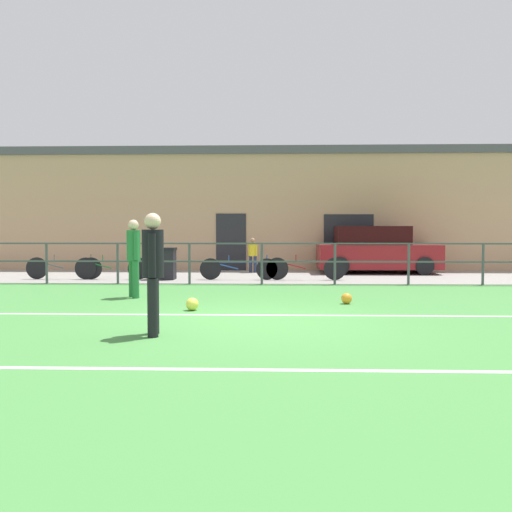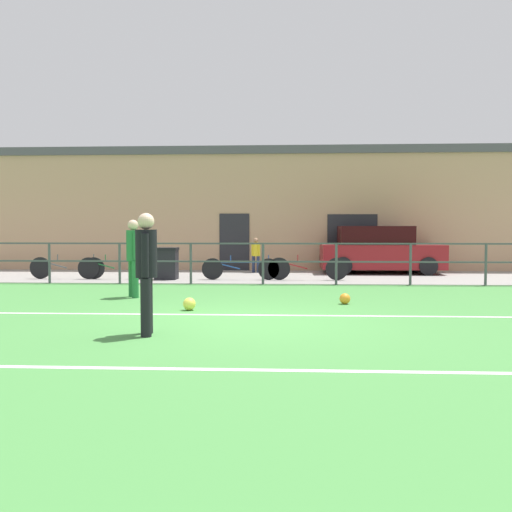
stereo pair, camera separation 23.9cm
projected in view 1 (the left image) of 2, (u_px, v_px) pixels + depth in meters
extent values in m
cube|color=#478C42|center=(253.00, 322.00, 8.90)|extent=(60.00, 44.00, 0.04)
cube|color=white|center=(255.00, 315.00, 9.52)|extent=(36.00, 0.11, 0.00)
cube|color=white|center=(242.00, 370.00, 5.79)|extent=(36.00, 0.11, 0.00)
cube|color=gray|center=(264.00, 276.00, 17.39)|extent=(48.00, 5.00, 0.02)
cylinder|color=#474C51|center=(47.00, 263.00, 15.07)|extent=(0.07, 0.07, 1.15)
cylinder|color=#474C51|center=(118.00, 263.00, 15.00)|extent=(0.07, 0.07, 1.15)
cylinder|color=#474C51|center=(189.00, 264.00, 14.93)|extent=(0.07, 0.07, 1.15)
cylinder|color=#474C51|center=(262.00, 264.00, 14.86)|extent=(0.07, 0.07, 1.15)
cylinder|color=#474C51|center=(335.00, 264.00, 14.80)|extent=(0.07, 0.07, 1.15)
cylinder|color=#474C51|center=(409.00, 264.00, 14.73)|extent=(0.07, 0.07, 1.15)
cylinder|color=#474C51|center=(483.00, 264.00, 14.66)|extent=(0.07, 0.07, 1.15)
cube|color=#474C51|center=(262.00, 244.00, 14.84)|extent=(36.00, 0.04, 0.04)
cube|color=#474C51|center=(262.00, 262.00, 14.86)|extent=(36.00, 0.04, 0.04)
cube|color=tan|center=(266.00, 214.00, 20.98)|extent=(28.00, 2.40, 4.28)
cube|color=#232328|center=(231.00, 242.00, 19.86)|extent=(1.10, 0.04, 2.10)
cube|color=#232328|center=(349.00, 229.00, 19.69)|extent=(1.80, 0.04, 1.10)
cube|color=#4C4C51|center=(266.00, 154.00, 20.87)|extent=(28.00, 2.56, 0.30)
cylinder|color=black|center=(154.00, 305.00, 7.80)|extent=(0.15, 0.15, 0.82)
cylinder|color=black|center=(153.00, 308.00, 7.54)|extent=(0.15, 0.15, 0.82)
cylinder|color=black|center=(153.00, 254.00, 7.63)|extent=(0.30, 0.30, 0.68)
sphere|color=beige|center=(153.00, 221.00, 7.61)|extent=(0.23, 0.23, 0.23)
cylinder|color=black|center=(154.00, 254.00, 7.82)|extent=(0.11, 0.11, 0.61)
cylinder|color=black|center=(152.00, 256.00, 7.45)|extent=(0.11, 0.11, 0.61)
cylinder|color=#237038|center=(132.00, 279.00, 12.09)|extent=(0.15, 0.15, 0.82)
cylinder|color=#237038|center=(136.00, 280.00, 11.87)|extent=(0.15, 0.15, 0.82)
cylinder|color=#237038|center=(134.00, 245.00, 11.94)|extent=(0.30, 0.30, 0.68)
sphere|color=beige|center=(133.00, 225.00, 11.92)|extent=(0.23, 0.23, 0.23)
cylinder|color=#237038|center=(131.00, 246.00, 12.10)|extent=(0.11, 0.11, 0.60)
cylinder|color=#237038|center=(136.00, 247.00, 11.79)|extent=(0.11, 0.11, 0.60)
sphere|color=orange|center=(347.00, 299.00, 10.97)|extent=(0.22, 0.22, 0.22)
sphere|color=#E5E04C|center=(192.00, 304.00, 10.07)|extent=(0.24, 0.24, 0.24)
cylinder|color=#232D4C|center=(255.00, 264.00, 18.81)|extent=(0.10, 0.10, 0.57)
cylinder|color=#232D4C|center=(250.00, 264.00, 18.88)|extent=(0.10, 0.10, 0.57)
cylinder|color=gold|center=(253.00, 249.00, 18.82)|extent=(0.21, 0.21, 0.47)
sphere|color=#A37556|center=(253.00, 240.00, 18.81)|extent=(0.16, 0.16, 0.16)
cylinder|color=gold|center=(256.00, 250.00, 18.77)|extent=(0.07, 0.07, 0.42)
cylinder|color=gold|center=(249.00, 250.00, 18.87)|extent=(0.07, 0.07, 0.42)
cube|color=maroon|center=(377.00, 256.00, 18.64)|extent=(4.06, 1.81, 0.82)
cube|color=black|center=(372.00, 235.00, 18.61)|extent=(2.44, 1.52, 0.63)
cylinder|color=black|center=(340.00, 266.00, 17.83)|extent=(0.60, 0.18, 0.60)
cylinder|color=black|center=(425.00, 266.00, 17.74)|extent=(0.60, 0.18, 0.60)
cylinder|color=black|center=(334.00, 263.00, 19.57)|extent=(0.60, 0.18, 0.60)
cylinder|color=black|center=(411.00, 263.00, 19.47)|extent=(0.60, 0.18, 0.60)
cylinder|color=black|center=(277.00, 269.00, 16.06)|extent=(0.66, 0.04, 0.66)
cylinder|color=black|center=(335.00, 269.00, 16.00)|extent=(0.66, 0.04, 0.66)
cube|color=maroon|center=(306.00, 261.00, 16.02)|extent=(1.33, 0.04, 0.04)
cube|color=maroon|center=(292.00, 265.00, 16.04)|extent=(0.83, 0.03, 0.24)
cylinder|color=maroon|center=(296.00, 258.00, 16.02)|extent=(0.03, 0.03, 0.20)
cylinder|color=maroon|center=(335.00, 259.00, 15.99)|extent=(0.03, 0.03, 0.28)
cylinder|color=black|center=(86.00, 268.00, 16.23)|extent=(0.66, 0.04, 0.66)
cylinder|color=black|center=(139.00, 269.00, 16.17)|extent=(0.66, 0.04, 0.66)
cube|color=#1E6633|center=(112.00, 261.00, 16.19)|extent=(1.25, 0.04, 0.04)
cube|color=#1E6633|center=(99.00, 265.00, 16.21)|extent=(0.78, 0.03, 0.24)
cylinder|color=#1E6633|center=(103.00, 258.00, 16.19)|extent=(0.03, 0.03, 0.20)
cylinder|color=#1E6633|center=(139.00, 259.00, 16.16)|extent=(0.03, 0.03, 0.28)
cylinder|color=black|center=(37.00, 268.00, 16.30)|extent=(0.66, 0.04, 0.66)
cylinder|color=black|center=(91.00, 268.00, 16.25)|extent=(0.66, 0.04, 0.66)
cube|color=#4C5156|center=(64.00, 261.00, 16.27)|extent=(1.29, 0.04, 0.04)
cube|color=#4C5156|center=(50.00, 265.00, 16.29)|extent=(0.81, 0.03, 0.24)
cylinder|color=#4C5156|center=(54.00, 258.00, 16.27)|extent=(0.03, 0.03, 0.20)
cylinder|color=#4C5156|center=(91.00, 259.00, 16.23)|extent=(0.03, 0.03, 0.28)
cylinder|color=black|center=(211.00, 269.00, 16.13)|extent=(0.64, 0.04, 0.64)
cylinder|color=black|center=(267.00, 269.00, 16.07)|extent=(0.64, 0.04, 0.64)
cube|color=#234C99|center=(239.00, 262.00, 16.09)|extent=(1.31, 0.04, 0.04)
cube|color=#234C99|center=(225.00, 266.00, 16.11)|extent=(0.82, 0.03, 0.23)
cylinder|color=#234C99|center=(229.00, 259.00, 16.09)|extent=(0.03, 0.03, 0.20)
cylinder|color=#234C99|center=(267.00, 260.00, 16.06)|extent=(0.03, 0.03, 0.28)
cube|color=black|center=(164.00, 265.00, 16.19)|extent=(0.64, 0.53, 0.88)
cube|color=black|center=(164.00, 249.00, 16.17)|extent=(0.67, 0.57, 0.08)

